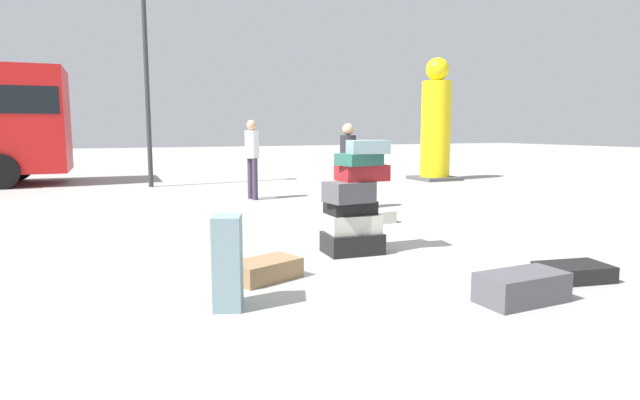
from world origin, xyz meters
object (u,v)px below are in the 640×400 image
object	(u,v)px
suitcase_charcoal_upright_blue	(522,287)
suitcase_brown_foreground_far	(265,270)
suitcase_slate_right_side	(228,262)
yellow_dummy_statue	(436,127)
suitcase_black_foreground_near	(574,272)
lamp_post	(145,44)
person_bearded_onlooker	(348,159)
suitcase_tower	(354,205)
suitcase_cream_white_trunk	(379,217)
person_tourist_with_camera	(252,152)

from	to	relation	value
suitcase_charcoal_upright_blue	suitcase_brown_foreground_far	xyz separation A→B (m)	(-1.83, 1.58, -0.03)
suitcase_slate_right_side	yellow_dummy_statue	xyz separation A→B (m)	(8.50, 8.73, 1.18)
yellow_dummy_statue	suitcase_slate_right_side	bearing A→B (deg)	-134.22
suitcase_black_foreground_near	lamp_post	world-z (taller)	lamp_post
person_bearded_onlooker	lamp_post	bearing A→B (deg)	-121.02
person_bearded_onlooker	yellow_dummy_statue	distance (m)	6.59
suitcase_tower	person_bearded_onlooker	world-z (taller)	person_bearded_onlooker
suitcase_brown_foreground_far	suitcase_black_foreground_near	bearing A→B (deg)	-45.20
person_bearded_onlooker	suitcase_charcoal_upright_blue	bearing A→B (deg)	20.36
suitcase_brown_foreground_far	yellow_dummy_statue	world-z (taller)	yellow_dummy_statue
suitcase_black_foreground_near	suitcase_cream_white_trunk	distance (m)	3.60
suitcase_charcoal_upright_blue	suitcase_tower	bearing A→B (deg)	100.20
suitcase_brown_foreground_far	person_bearded_onlooker	bearing A→B (deg)	32.38
suitcase_tower	suitcase_black_foreground_near	xyz separation A→B (m)	(1.45, -1.95, -0.51)
lamp_post	person_tourist_with_camera	bearing A→B (deg)	-64.10
lamp_post	suitcase_slate_right_side	bearing A→B (deg)	-92.95
suitcase_tower	person_bearded_onlooker	xyz separation A→B (m)	(1.54, 3.19, 0.36)
suitcase_slate_right_side	suitcase_brown_foreground_far	bearing A→B (deg)	71.76
person_bearded_onlooker	yellow_dummy_statue	bearing A→B (deg)	161.18
suitcase_charcoal_upright_blue	yellow_dummy_statue	distance (m)	11.49
suitcase_tower	suitcase_black_foreground_near	distance (m)	2.49
suitcase_tower	suitcase_brown_foreground_far	distance (m)	1.59
yellow_dummy_statue	suitcase_charcoal_upright_blue	bearing A→B (deg)	-122.46
suitcase_tower	yellow_dummy_statue	distance (m)	9.94
suitcase_slate_right_side	suitcase_cream_white_trunk	distance (m)	4.41
suitcase_brown_foreground_far	yellow_dummy_statue	xyz separation A→B (m)	(7.95, 8.04, 1.48)
person_tourist_with_camera	suitcase_charcoal_upright_blue	bearing A→B (deg)	-8.40
suitcase_cream_white_trunk	person_tourist_with_camera	xyz separation A→B (m)	(-0.99, 3.65, 0.92)
suitcase_black_foreground_near	suitcase_charcoal_upright_blue	size ratio (longest dim) A/B	0.87
suitcase_slate_right_side	person_tourist_with_camera	world-z (taller)	person_tourist_with_camera
suitcase_cream_white_trunk	lamp_post	size ratio (longest dim) A/B	0.09
suitcase_tower	person_tourist_with_camera	distance (m)	5.32
suitcase_charcoal_upright_blue	lamp_post	distance (m)	11.75
suitcase_charcoal_upright_blue	suitcase_slate_right_side	bearing A→B (deg)	157.91
yellow_dummy_statue	lamp_post	size ratio (longest dim) A/B	0.65
suitcase_tower	suitcase_brown_foreground_far	size ratio (longest dim) A/B	2.00
suitcase_brown_foreground_far	lamp_post	world-z (taller)	lamp_post
suitcase_tower	suitcase_charcoal_upright_blue	distance (m)	2.34
suitcase_black_foreground_near	yellow_dummy_statue	bearing A→B (deg)	71.90
suitcase_tower	suitcase_slate_right_side	distance (m)	2.35
suitcase_black_foreground_near	suitcase_slate_right_side	size ratio (longest dim) A/B	0.86
suitcase_slate_right_side	person_bearded_onlooker	world-z (taller)	person_bearded_onlooker
lamp_post	suitcase_tower	bearing A→B (deg)	-81.06
suitcase_tower	yellow_dummy_statue	xyz separation A→B (m)	(6.59, 7.37, 0.98)
suitcase_tower	person_bearded_onlooker	distance (m)	3.56
person_tourist_with_camera	yellow_dummy_statue	world-z (taller)	yellow_dummy_statue
suitcase_brown_foreground_far	suitcase_cream_white_trunk	bearing A→B (deg)	20.24
suitcase_black_foreground_near	suitcase_charcoal_upright_blue	distance (m)	1.03
suitcase_cream_white_trunk	suitcase_tower	bearing A→B (deg)	-134.34
suitcase_tower	suitcase_cream_white_trunk	world-z (taller)	suitcase_tower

